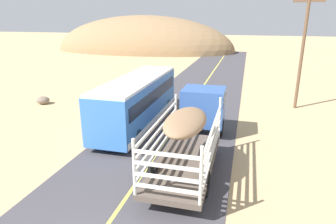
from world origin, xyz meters
TOP-DOWN VIEW (x-y plane):
  - livestock_truck at (1.94, 9.98)m, footprint 2.53×9.70m
  - bus at (-2.52, 12.66)m, footprint 2.54×10.00m
  - power_pole_mid at (8.30, 19.65)m, footprint 2.20×0.24m
  - boulder_far_horizon at (-12.07, 15.41)m, footprint 1.12×0.93m
  - distant_hill at (-17.68, 56.51)m, footprint 39.03×19.68m

SIDE VIEW (x-z plane):
  - distant_hill at x=-17.68m, z-range -7.37..7.37m
  - boulder_far_horizon at x=-12.07m, z-range 0.00..0.64m
  - bus at x=-2.52m, z-range 0.14..3.35m
  - livestock_truck at x=1.94m, z-range 0.28..3.30m
  - power_pole_mid at x=8.30m, z-range 0.30..8.99m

